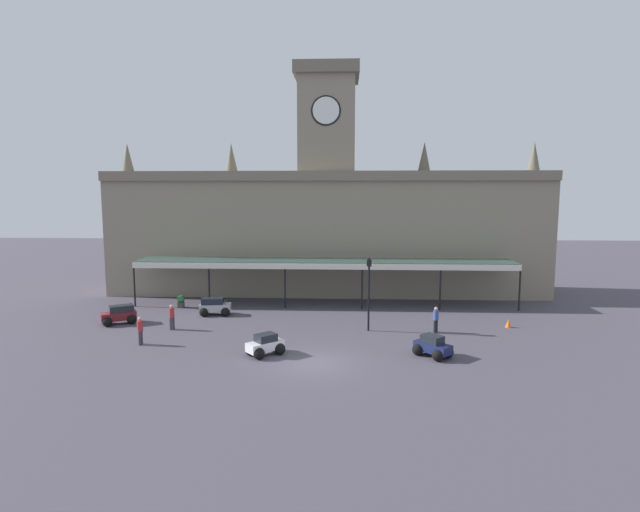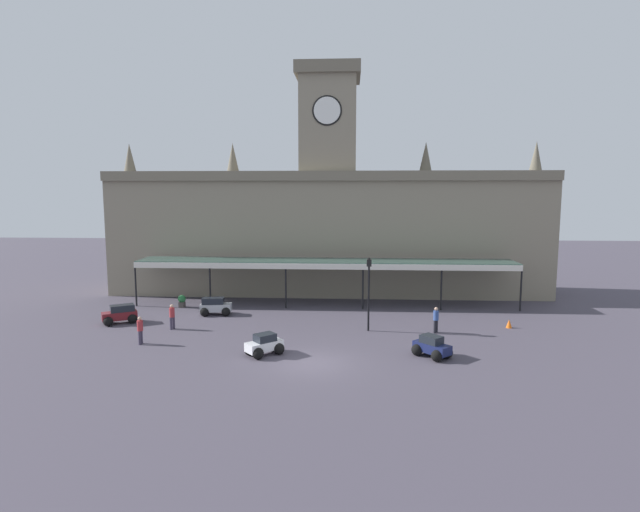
{
  "view_description": "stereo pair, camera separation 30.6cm",
  "coord_description": "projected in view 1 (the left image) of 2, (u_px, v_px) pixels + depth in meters",
  "views": [
    {
      "loc": [
        1.6,
        -25.9,
        9.01
      ],
      "look_at": [
        0.0,
        7.12,
        4.81
      ],
      "focal_mm": 28.59,
      "sensor_mm": 36.0,
      "label": 1
    },
    {
      "loc": [
        1.91,
        -25.88,
        9.01
      ],
      "look_at": [
        0.0,
        7.12,
        4.81
      ],
      "focal_mm": 28.59,
      "sensor_mm": 36.0,
      "label": 2
    }
  ],
  "objects": [
    {
      "name": "station_building",
      "position": [
        327.0,
        224.0,
        45.56
      ],
      "size": [
        37.86,
        6.97,
        19.67
      ],
      "color": "gray",
      "rests_on": "ground"
    },
    {
      "name": "traffic_cone",
      "position": [
        508.0,
        323.0,
        33.92
      ],
      "size": [
        0.4,
        0.4,
        0.56
      ],
      "primitive_type": "cone",
      "color": "orange",
      "rests_on": "ground"
    },
    {
      "name": "car_silver_estate",
      "position": [
        215.0,
        307.0,
        37.28
      ],
      "size": [
        2.34,
        1.72,
        1.27
      ],
      "color": "#B2B5BA",
      "rests_on": "ground"
    },
    {
      "name": "car_navy_sedan",
      "position": [
        433.0,
        348.0,
        27.91
      ],
      "size": [
        2.21,
        2.23,
        1.19
      ],
      "color": "#19214C",
      "rests_on": "ground"
    },
    {
      "name": "car_white_sedan",
      "position": [
        265.0,
        346.0,
        28.18
      ],
      "size": [
        2.24,
        2.19,
        1.19
      ],
      "color": "silver",
      "rests_on": "ground"
    },
    {
      "name": "victorian_lamppost",
      "position": [
        369.0,
        285.0,
        32.78
      ],
      "size": [
        0.3,
        0.3,
        4.82
      ],
      "color": "black",
      "rests_on": "ground"
    },
    {
      "name": "pedestrian_near_entrance",
      "position": [
        436.0,
        319.0,
        32.65
      ],
      "size": [
        0.34,
        0.34,
        1.67
      ],
      "color": "black",
      "rests_on": "ground"
    },
    {
      "name": "pedestrian_crossing_forecourt",
      "position": [
        172.0,
        316.0,
        33.31
      ],
      "size": [
        0.34,
        0.36,
        1.67
      ],
      "color": "#3F384C",
      "rests_on": "ground"
    },
    {
      "name": "pedestrian_beside_cars",
      "position": [
        140.0,
        330.0,
        30.02
      ],
      "size": [
        0.34,
        0.39,
        1.67
      ],
      "color": "#3F384C",
      "rests_on": "ground"
    },
    {
      "name": "planter_by_canopy",
      "position": [
        181.0,
        301.0,
        39.72
      ],
      "size": [
        0.6,
        0.6,
        0.96
      ],
      "color": "#47423D",
      "rests_on": "ground"
    },
    {
      "name": "ground_plane",
      "position": [
        313.0,
        363.0,
        26.87
      ],
      "size": [
        140.0,
        140.0,
        0.0
      ],
      "primitive_type": "plane",
      "color": "#48424F"
    },
    {
      "name": "entrance_canopy",
      "position": [
        324.0,
        262.0,
        40.25
      ],
      "size": [
        29.89,
        3.26,
        3.59
      ],
      "color": "#38564C",
      "rests_on": "ground"
    },
    {
      "name": "car_maroon_estate",
      "position": [
        119.0,
        316.0,
        34.83
      ],
      "size": [
        2.43,
        2.21,
        1.27
      ],
      "color": "maroon",
      "rests_on": "ground"
    }
  ]
}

